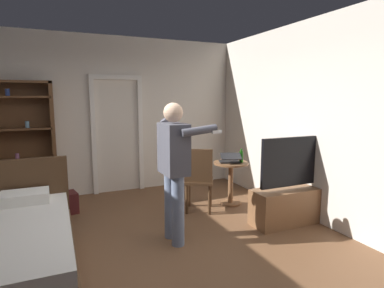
{
  "coord_description": "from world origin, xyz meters",
  "views": [
    {
      "loc": [
        -0.78,
        -3.13,
        1.74
      ],
      "look_at": [
        0.77,
        0.42,
        1.16
      ],
      "focal_mm": 29.49,
      "sensor_mm": 36.0,
      "label": 1
    }
  ],
  "objects": [
    {
      "name": "doorway_frame",
      "position": [
        0.27,
        2.65,
        1.22
      ],
      "size": [
        0.93,
        0.08,
        2.13
      ],
      "color": "white",
      "rests_on": "ground_plane"
    },
    {
      "name": "suitcase_small",
      "position": [
        -1.05,
        1.4,
        0.2
      ],
      "size": [
        0.68,
        0.46,
        0.4
      ],
      "primitive_type": "cube",
      "rotation": [
        0.0,
        0.0,
        0.2
      ],
      "color": "black",
      "rests_on": "ground_plane"
    },
    {
      "name": "bottle_on_table",
      "position": [
        1.94,
        1.11,
        0.8
      ],
      "size": [
        0.06,
        0.06,
        0.23
      ],
      "color": "#17510F",
      "rests_on": "side_table"
    },
    {
      "name": "side_table",
      "position": [
        1.8,
        1.19,
        0.46
      ],
      "size": [
        0.56,
        0.56,
        0.7
      ],
      "color": "brown",
      "rests_on": "ground_plane"
    },
    {
      "name": "wall_back",
      "position": [
        0.0,
        2.73,
        1.41
      ],
      "size": [
        5.3,
        0.12,
        2.82
      ],
      "primitive_type": "cube",
      "color": "silver",
      "rests_on": "ground_plane"
    },
    {
      "name": "person_blue_shirt",
      "position": [
        0.49,
        0.3,
        0.97
      ],
      "size": [
        0.63,
        0.57,
        1.68
      ],
      "color": "slate",
      "rests_on": "ground_plane"
    },
    {
      "name": "bookshelf",
      "position": [
        -1.29,
        2.51,
        1.07
      ],
      "size": [
        1.02,
        0.32,
        1.99
      ],
      "color": "brown",
      "rests_on": "ground_plane"
    },
    {
      "name": "wall_right",
      "position": [
        2.59,
        0.0,
        1.41
      ],
      "size": [
        0.12,
        5.59,
        2.82
      ],
      "primitive_type": "cube",
      "color": "silver",
      "rests_on": "ground_plane"
    },
    {
      "name": "tv_flatscreen",
      "position": [
        2.23,
        0.18,
        0.34
      ],
      "size": [
        1.26,
        0.4,
        1.21
      ],
      "color": "brown",
      "rests_on": "ground_plane"
    },
    {
      "name": "suitcase_dark",
      "position": [
        -0.77,
        1.81,
        0.16
      ],
      "size": [
        0.52,
        0.39,
        0.31
      ],
      "primitive_type": "cube",
      "rotation": [
        0.0,
        0.0,
        0.2
      ],
      "color": "#4C1919",
      "rests_on": "ground_plane"
    },
    {
      "name": "wooden_chair",
      "position": [
        1.17,
        1.07,
        0.54
      ],
      "size": [
        0.57,
        0.57,
        0.99
      ],
      "color": "#4C331E",
      "rests_on": "ground_plane"
    },
    {
      "name": "laptop",
      "position": [
        1.75,
        1.15,
        0.75
      ],
      "size": [
        0.41,
        0.42,
        0.16
      ],
      "color": "black",
      "rests_on": "side_table"
    },
    {
      "name": "ground_plane",
      "position": [
        0.0,
        0.0,
        0.0
      ],
      "size": [
        5.88,
        5.88,
        0.0
      ],
      "primitive_type": "plane",
      "color": "brown"
    }
  ]
}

